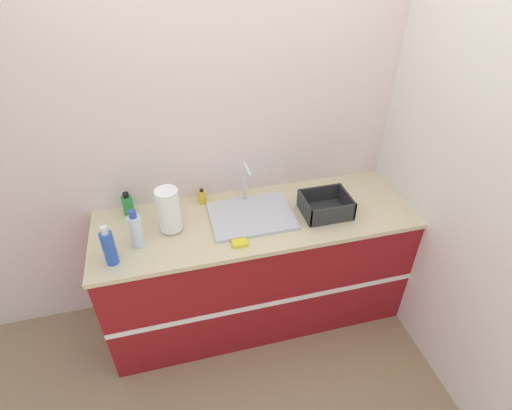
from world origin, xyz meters
The scene contains 12 objects.
ground_plane centered at (0.00, 0.00, 0.00)m, with size 12.00×12.00×0.00m, color #937A56.
wall_back centered at (0.00, 0.68, 1.30)m, with size 4.40×0.06×2.60m.
wall_right centered at (1.03, 0.32, 1.30)m, with size 0.06×2.65×2.60m.
counter_cabinet centered at (0.00, 0.32, 0.44)m, with size 2.03×0.67×0.89m.
sink centered at (-0.03, 0.34, 0.91)m, with size 0.52×0.39×0.30m.
paper_towel_roll centered at (-0.53, 0.33, 1.03)m, with size 0.13×0.13×0.28m.
dish_rack centered at (0.44, 0.26, 0.93)m, with size 0.30×0.25×0.12m.
bottle_green centered at (-0.78, 0.56, 0.96)m, with size 0.07×0.07×0.16m.
bottle_blue centered at (-0.86, 0.13, 1.00)m, with size 0.07×0.07×0.25m.
bottle_clear centered at (-0.72, 0.24, 0.99)m, with size 0.07×0.07×0.24m.
soap_dispenser centered at (-0.31, 0.57, 0.93)m, with size 0.05×0.05×0.10m.
sponge centered at (-0.16, 0.10, 0.90)m, with size 0.09×0.06×0.02m.
Camera 1 is at (-0.50, -1.60, 2.44)m, focal length 28.00 mm.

